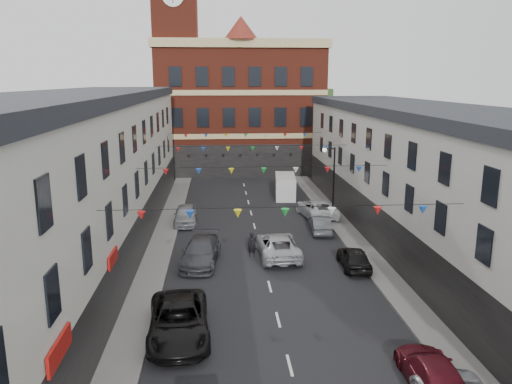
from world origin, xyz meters
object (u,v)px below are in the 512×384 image
object	(u,v)px
car_right_d	(354,258)
car_right_e	(320,224)
car_right_f	(317,208)
street_lamp	(331,173)
car_right_c	(432,373)
car_left_e	(186,215)
moving_car	(278,245)
white_van	(285,186)
car_left_d	(201,252)
pedestrian	(252,245)
car_left_c	(179,321)

from	to	relation	value
car_right_d	car_right_e	xyz separation A→B (m)	(-0.58, 7.50, -0.04)
car_right_d	car_right_f	size ratio (longest dim) A/B	0.72
street_lamp	car_right_c	xyz separation A→B (m)	(-1.42, -23.97, -3.23)
car_left_e	moving_car	world-z (taller)	car_left_e
car_left_e	white_van	world-z (taller)	white_van
car_left_d	car_right_d	xyz separation A→B (m)	(9.49, -1.53, -0.10)
car_right_e	pedestrian	bearing A→B (deg)	46.71
car_right_c	car_right_f	size ratio (longest dim) A/B	0.84
car_left_c	car_left_d	world-z (taller)	car_left_c
pedestrian	car_left_d	bearing A→B (deg)	-161.37
street_lamp	car_right_e	bearing A→B (deg)	-111.94
car_left_c	car_right_f	world-z (taller)	car_left_c
car_left_d	pedestrian	distance (m)	3.49
car_right_e	car_right_f	bearing A→B (deg)	-92.55
car_left_d	white_van	world-z (taller)	white_van
car_right_e	street_lamp	bearing A→B (deg)	-106.83
street_lamp	car_right_d	world-z (taller)	street_lamp
car_right_d	car_right_e	size ratio (longest dim) A/B	1.02
white_van	pedestrian	distance (m)	17.49
car_left_e	car_right_d	xyz separation A→B (m)	(11.00, -10.64, -0.09)
street_lamp	car_right_d	size ratio (longest dim) A/B	1.51
car_right_d	pedestrian	distance (m)	6.67
car_right_c	white_van	bearing A→B (deg)	-84.33
car_right_e	pedestrian	xyz separation A→B (m)	(-5.58, -4.95, 0.18)
pedestrian	car_right_c	bearing A→B (deg)	-67.19
car_left_c	moving_car	distance (m)	11.73
car_right_f	pedestrian	size ratio (longest dim) A/B	3.35
pedestrian	car_right_f	bearing A→B (deg)	58.06
car_left_c	car_right_e	size ratio (longest dim) A/B	1.49
car_right_e	moving_car	size ratio (longest dim) A/B	0.70
white_van	car_right_e	bearing A→B (deg)	-78.95
moving_car	pedestrian	bearing A→B (deg)	-4.53
car_left_e	car_right_d	size ratio (longest dim) A/B	1.14
moving_car	pedestrian	world-z (taller)	pedestrian
car_left_d	car_left_e	bearing A→B (deg)	105.87
street_lamp	moving_car	bearing A→B (deg)	-121.22
car_left_e	car_right_f	xyz separation A→B (m)	(11.00, 1.17, -0.01)
car_right_c	moving_car	world-z (taller)	moving_car
street_lamp	car_right_f	world-z (taller)	street_lamp
car_right_c	pedestrian	bearing A→B (deg)	-65.58
car_left_c	car_right_d	size ratio (longest dim) A/B	1.46
white_van	moving_car	bearing A→B (deg)	-93.51
car_left_c	white_van	distance (m)	28.52
moving_car	car_left_c	bearing A→B (deg)	59.07
car_left_c	pedestrian	bearing A→B (deg)	64.80
street_lamp	car_right_f	distance (m)	3.32
car_left_e	white_van	xyz separation A→B (m)	(9.30, 8.81, 0.32)
car_left_e	car_right_c	world-z (taller)	car_left_e
car_left_e	white_van	size ratio (longest dim) A/B	0.92
car_right_d	car_left_d	bearing A→B (deg)	-7.00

